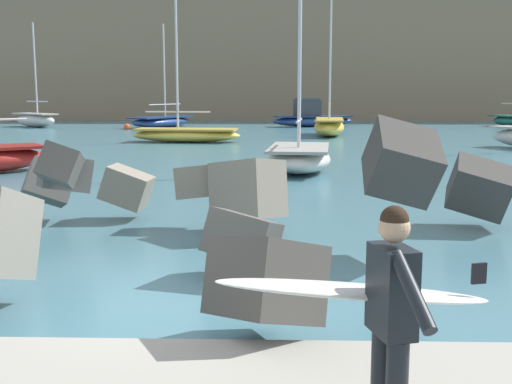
{
  "coord_description": "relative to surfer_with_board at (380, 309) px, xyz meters",
  "views": [
    {
      "loc": [
        1.27,
        -7.98,
        2.75
      ],
      "look_at": [
        1.03,
        0.5,
        1.4
      ],
      "focal_mm": 44.75,
      "sensor_mm": 36.0,
      "label": 1
    }
  ],
  "objects": [
    {
      "name": "breakwater_jetty",
      "position": [
        -0.65,
        5.81,
        -0.3
      ],
      "size": [
        32.0,
        8.1,
        2.36
      ],
      "color": "slate",
      "rests_on": "ground"
    },
    {
      "name": "boat_far_left",
      "position": [
        -18.86,
        43.93,
        -0.67
      ],
      "size": [
        4.49,
        3.92,
        7.73
      ],
      "color": "beige",
      "rests_on": "ground"
    },
    {
      "name": "boat_near_right",
      "position": [
        2.64,
        35.08,
        -0.68
      ],
      "size": [
        2.31,
        5.67,
        8.49
      ],
      "color": "#EAC64C",
      "rests_on": "ground"
    },
    {
      "name": "mooring_buoy_inner",
      "position": [
        -11.16,
        40.84,
        -1.06
      ],
      "size": [
        0.44,
        0.44,
        0.44
      ],
      "color": "#E54C1E",
      "rests_on": "ground"
    },
    {
      "name": "ground_plane",
      "position": [
        -2.0,
        3.79,
        -1.28
      ],
      "size": [
        400.0,
        400.0,
        0.0
      ],
      "primitive_type": "plane",
      "color": "#42707F"
    },
    {
      "name": "boat_near_centre",
      "position": [
        2.17,
        45.08,
        -0.61
      ],
      "size": [
        6.63,
        3.47,
        2.19
      ],
      "color": "navy",
      "rests_on": "ground"
    },
    {
      "name": "headland_bluff",
      "position": [
        19.41,
        75.03,
        5.28
      ],
      "size": [
        108.73,
        42.03,
        13.08
      ],
      "color": "#847056",
      "rests_on": "ground"
    },
    {
      "name": "surfer_with_board",
      "position": [
        0.0,
        0.0,
        0.0
      ],
      "size": [
        2.11,
        1.37,
        1.78
      ],
      "color": "black",
      "rests_on": "walkway_path"
    },
    {
      "name": "boat_mid_left",
      "position": [
        -9.24,
        43.97,
        -0.81
      ],
      "size": [
        4.91,
        6.43,
        7.67
      ],
      "color": "navy",
      "rests_on": "ground"
    },
    {
      "name": "boat_far_right",
      "position": [
        -5.48,
        30.08,
        -0.84
      ],
      "size": [
        6.04,
        2.5,
        8.02
      ],
      "color": "#EAC64C",
      "rests_on": "ground"
    },
    {
      "name": "boat_mid_right",
      "position": [
        0.13,
        17.5,
        -0.77
      ],
      "size": [
        2.52,
        4.4,
        7.04
      ],
      "color": "beige",
      "rests_on": "ground"
    }
  ]
}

